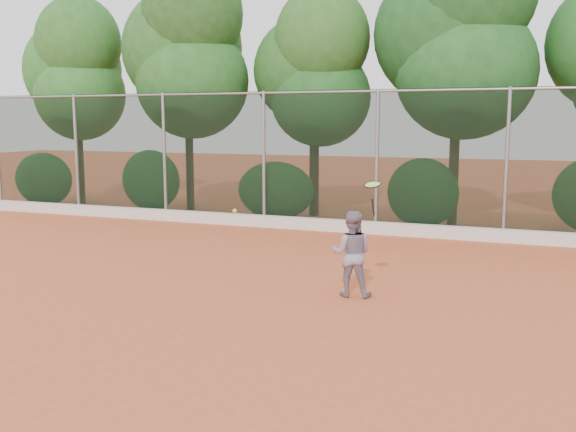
% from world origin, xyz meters
% --- Properties ---
extents(ground, '(80.00, 80.00, 0.00)m').
position_xyz_m(ground, '(0.00, 0.00, 0.00)').
color(ground, '#CB5730').
rests_on(ground, ground).
extents(concrete_curb, '(24.00, 0.20, 0.30)m').
position_xyz_m(concrete_curb, '(0.00, 6.82, 0.15)').
color(concrete_curb, silver).
rests_on(concrete_curb, ground).
extents(tennis_player, '(0.72, 0.60, 1.36)m').
position_xyz_m(tennis_player, '(1.00, 1.19, 0.68)').
color(tennis_player, gray).
rests_on(tennis_player, ground).
extents(chainlink_fence, '(24.09, 0.09, 3.50)m').
position_xyz_m(chainlink_fence, '(-0.00, 7.00, 1.86)').
color(chainlink_fence, black).
rests_on(chainlink_fence, ground).
extents(foliage_backdrop, '(23.70, 3.63, 7.55)m').
position_xyz_m(foliage_backdrop, '(-0.55, 8.98, 4.40)').
color(foliage_backdrop, '#3B2817').
rests_on(foliage_backdrop, ground).
extents(tennis_racket, '(0.31, 0.31, 0.54)m').
position_xyz_m(tennis_racket, '(1.33, 1.11, 1.75)').
color(tennis_racket, black).
rests_on(tennis_racket, ground).
extents(tennis_ball_in_flight, '(0.07, 0.07, 0.07)m').
position_xyz_m(tennis_ball_in_flight, '(-0.78, 0.68, 1.33)').
color(tennis_ball_in_flight, '#CFD530').
rests_on(tennis_ball_in_flight, ground).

